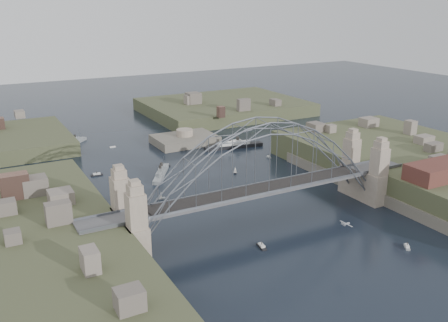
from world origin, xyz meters
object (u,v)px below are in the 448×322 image
fort_island (185,145)px  ocean_liner (234,146)px  wharf_shed (444,170)px  naval_cruiser_far (74,142)px  bridge (262,173)px  naval_cruiser_near (161,173)px

fort_island → ocean_liner: 18.63m
fort_island → wharf_shed: size_ratio=1.10×
wharf_shed → naval_cruiser_far: size_ratio=1.78×
bridge → wharf_shed: 46.23m
bridge → fort_island: bridge is taller
bridge → fort_island: size_ratio=3.82×
bridge → fort_island: 72.14m
wharf_shed → naval_cruiser_near: size_ratio=1.31×
naval_cruiser_far → wharf_shed: bearing=-56.5°
naval_cruiser_near → naval_cruiser_far: bearing=108.2°
bridge → naval_cruiser_far: size_ratio=7.49×
wharf_shed → ocean_liner: 73.81m
bridge → ocean_liner: size_ratio=3.88×
ocean_liner → wharf_shed: bearing=-75.0°
naval_cruiser_near → naval_cruiser_far: size_ratio=1.36×
fort_island → naval_cruiser_far: bearing=152.7°
naval_cruiser_near → fort_island: bearing=54.1°
bridge → fort_island: (12.00, 70.00, -12.66)m
naval_cruiser_near → ocean_liner: 36.69m
naval_cruiser_near → naval_cruiser_far: naval_cruiser_near is taller
fort_island → naval_cruiser_near: fort_island is taller
bridge → naval_cruiser_far: bridge is taller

